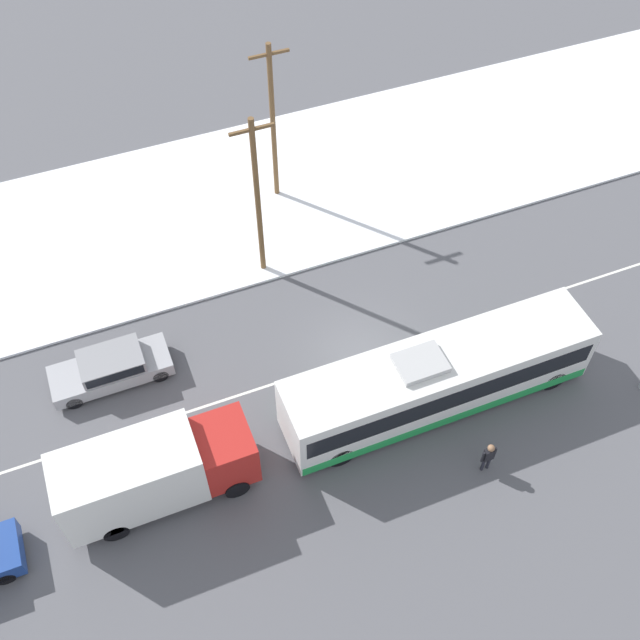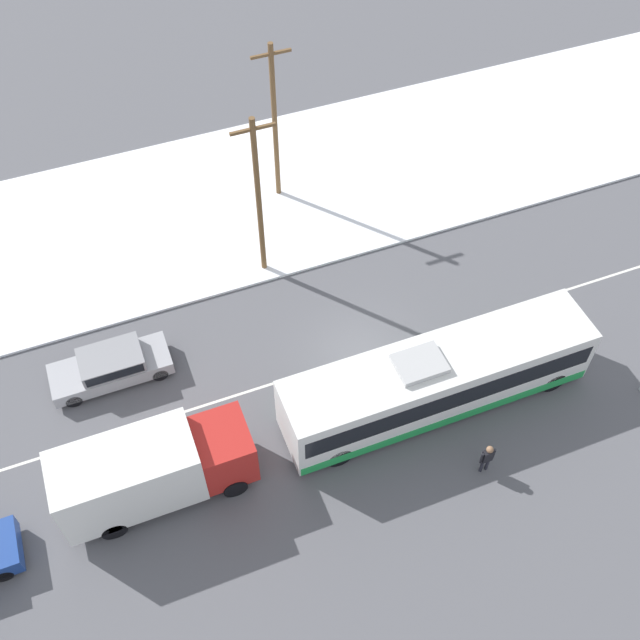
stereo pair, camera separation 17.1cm
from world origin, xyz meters
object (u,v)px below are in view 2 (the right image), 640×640
(city_bus, at_px, (437,380))
(sedan_car, at_px, (111,365))
(utility_pole_snowlot, at_px, (275,122))
(pedestrian_at_stop, at_px, (487,456))
(box_truck, at_px, (151,470))
(utility_pole_roadside, at_px, (258,198))

(city_bus, distance_m, sedan_car, 12.81)
(sedan_car, height_order, utility_pole_snowlot, utility_pole_snowlot)
(sedan_car, bearing_deg, utility_pole_snowlot, -140.99)
(pedestrian_at_stop, distance_m, utility_pole_snowlot, 17.45)
(pedestrian_at_stop, xyz_separation_m, utility_pole_snowlot, (-2.03, 17.02, 3.28))
(city_bus, height_order, box_truck, city_bus)
(sedan_car, distance_m, pedestrian_at_stop, 14.91)
(pedestrian_at_stop, distance_m, utility_pole_roadside, 13.63)
(sedan_car, bearing_deg, utility_pole_roadside, -155.54)
(city_bus, distance_m, utility_pole_snowlot, 14.05)
(city_bus, relative_size, utility_pole_snowlot, 1.48)
(utility_pole_roadside, distance_m, utility_pole_snowlot, 5.05)
(box_truck, bearing_deg, utility_pole_snowlot, 55.50)
(box_truck, distance_m, sedan_car, 5.76)
(city_bus, distance_m, utility_pole_roadside, 10.34)
(box_truck, height_order, sedan_car, box_truck)
(utility_pole_roadside, bearing_deg, utility_pole_snowlot, 63.32)
(sedan_car, bearing_deg, box_truck, 94.56)
(utility_pole_snowlot, bearing_deg, sedan_car, -140.99)
(pedestrian_at_stop, height_order, utility_pole_roadside, utility_pole_roadside)
(city_bus, relative_size, box_truck, 1.79)
(utility_pole_roadside, relative_size, utility_pole_snowlot, 1.00)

